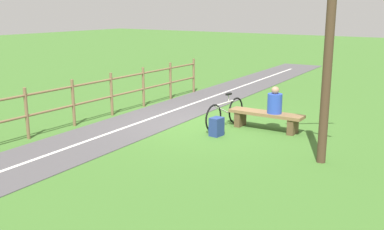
# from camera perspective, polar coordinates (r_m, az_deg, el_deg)

# --- Properties ---
(ground_plane) EXTENTS (80.00, 80.00, 0.00)m
(ground_plane) POSITION_cam_1_polar(r_m,az_deg,el_deg) (12.33, 1.16, -1.16)
(ground_plane) COLOR #3D6B28
(paved_path) EXTENTS (4.24, 36.06, 0.02)m
(paved_path) POSITION_cam_1_polar(r_m,az_deg,el_deg) (10.30, -17.30, -4.72)
(paved_path) COLOR #4C494C
(paved_path) RESTS_ON ground_plane
(path_centre_line) EXTENTS (2.04, 31.95, 0.00)m
(path_centre_line) POSITION_cam_1_polar(r_m,az_deg,el_deg) (10.29, -17.30, -4.66)
(path_centre_line) COLOR silver
(path_centre_line) RESTS_ON paved_path
(bench) EXTENTS (1.96, 0.50, 0.47)m
(bench) POSITION_cam_1_polar(r_m,az_deg,el_deg) (11.86, 9.25, -0.28)
(bench) COLOR brown
(bench) RESTS_ON ground_plane
(person_seated) EXTENTS (0.38, 0.38, 0.69)m
(person_seated) POSITION_cam_1_polar(r_m,az_deg,el_deg) (11.68, 10.34, 1.59)
(person_seated) COLOR #2847B7
(person_seated) RESTS_ON bench
(bicycle) EXTENTS (0.11, 1.81, 0.89)m
(bicycle) POSITION_cam_1_polar(r_m,az_deg,el_deg) (11.98, 4.17, 0.22)
(bicycle) COLOR black
(bicycle) RESTS_ON ground_plane
(backpack) EXTENTS (0.31, 0.34, 0.46)m
(backpack) POSITION_cam_1_polar(r_m,az_deg,el_deg) (11.21, 3.07, -1.48)
(backpack) COLOR navy
(backpack) RESTS_ON ground_plane
(fence_roadside) EXTENTS (0.22, 10.31, 1.25)m
(fence_roadside) POSITION_cam_1_polar(r_m,az_deg,el_deg) (12.89, -12.30, 2.48)
(fence_roadside) COLOR brown
(fence_roadside) RESTS_ON ground_plane
(tree_mid_field) EXTENTS (1.47, 1.48, 4.84)m
(tree_mid_field) POSITION_cam_1_polar(r_m,az_deg,el_deg) (9.30, 16.84, 6.78)
(tree_mid_field) COLOR #473323
(tree_mid_field) RESTS_ON ground_plane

